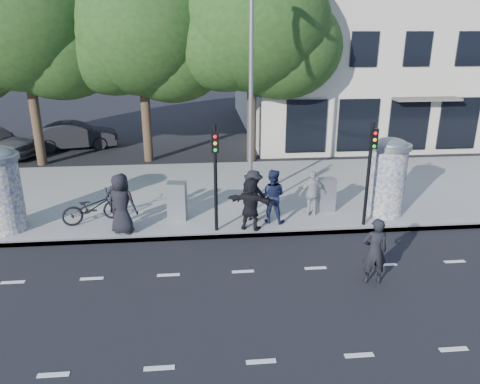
{
  "coord_description": "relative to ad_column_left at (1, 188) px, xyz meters",
  "views": [
    {
      "loc": [
        -1.13,
        -9.71,
        6.31
      ],
      "look_at": [
        0.12,
        3.5,
        1.53
      ],
      "focal_mm": 35.0,
      "sensor_mm": 36.0,
      "label": 1
    }
  ],
  "objects": [
    {
      "name": "bicycle",
      "position": [
        2.61,
        0.37,
        -0.87
      ],
      "size": [
        1.39,
        2.08,
        1.04
      ],
      "primitive_type": "imported",
      "rotation": [
        0.0,
        0.0,
        1.96
      ],
      "color": "black",
      "rests_on": "sidewalk"
    },
    {
      "name": "cabinet_right",
      "position": [
        10.48,
        0.64,
        -0.8
      ],
      "size": [
        0.59,
        0.45,
        1.18
      ],
      "primitive_type": "cube",
      "rotation": [
        0.0,
        0.0,
        0.07
      ],
      "color": "gray",
      "rests_on": "sidewalk"
    },
    {
      "name": "car_mid",
      "position": [
        -0.37,
        11.01,
        -0.83
      ],
      "size": [
        2.18,
        4.5,
        1.42
      ],
      "primitive_type": "imported",
      "rotation": [
        0.0,
        0.0,
        1.73
      ],
      "color": "black",
      "rests_on": "ground"
    },
    {
      "name": "ped_c",
      "position": [
        8.44,
        -0.14,
        -0.49
      ],
      "size": [
        1.05,
        0.94,
        1.8
      ],
      "primitive_type": "imported",
      "rotation": [
        0.0,
        0.0,
        2.8
      ],
      "color": "#1A2143",
      "rests_on": "sidewalk"
    },
    {
      "name": "ground",
      "position": [
        7.2,
        -4.5,
        -1.54
      ],
      "size": [
        120.0,
        120.0,
        0.0
      ],
      "primitive_type": "plane",
      "color": "black",
      "rests_on": "ground"
    },
    {
      "name": "tree_mid_left",
      "position": [
        -1.3,
        8.0,
        4.96
      ],
      "size": [
        7.2,
        7.2,
        9.57
      ],
      "color": "#38281C",
      "rests_on": "ground"
    },
    {
      "name": "street_lamp",
      "position": [
        8.0,
        2.13,
        3.26
      ],
      "size": [
        0.25,
        0.93,
        8.0
      ],
      "color": "slate",
      "rests_on": "sidewalk"
    },
    {
      "name": "tree_near_left",
      "position": [
        3.7,
        8.2,
        4.53
      ],
      "size": [
        6.8,
        6.8,
        8.97
      ],
      "color": "#38281C",
      "rests_on": "ground"
    },
    {
      "name": "cabinet_left",
      "position": [
        5.35,
        0.38,
        -0.75
      ],
      "size": [
        0.68,
        0.54,
        1.28
      ],
      "primitive_type": "cube",
      "rotation": [
        0.0,
        0.0,
        -0.16
      ],
      "color": "gray",
      "rests_on": "sidewalk"
    },
    {
      "name": "curb",
      "position": [
        7.2,
        -0.95,
        -1.46
      ],
      "size": [
        40.0,
        0.1,
        0.16
      ],
      "primitive_type": "cube",
      "color": "slate",
      "rests_on": "ground"
    },
    {
      "name": "ad_column_right",
      "position": [
        12.4,
        0.2,
        0.0
      ],
      "size": [
        1.36,
        1.36,
        2.65
      ],
      "color": "beige",
      "rests_on": "sidewalk"
    },
    {
      "name": "traffic_pole_far",
      "position": [
        11.4,
        -0.71,
        0.69
      ],
      "size": [
        0.22,
        0.31,
        3.4
      ],
      "color": "black",
      "rests_on": "sidewalk"
    },
    {
      "name": "man_road",
      "position": [
        10.47,
        -3.94,
        -0.65
      ],
      "size": [
        0.67,
        0.47,
        1.78
      ],
      "primitive_type": "imported",
      "rotation": [
        0.0,
        0.0,
        3.08
      ],
      "color": "black",
      "rests_on": "ground"
    },
    {
      "name": "ped_d",
      "position": [
        7.85,
        0.07,
        -0.53
      ],
      "size": [
        1.27,
        1.03,
        1.72
      ],
      "primitive_type": "imported",
      "rotation": [
        0.0,
        0.0,
        2.73
      ],
      "color": "black",
      "rests_on": "sidewalk"
    },
    {
      "name": "ped_a",
      "position": [
        3.71,
        -0.56,
        -0.43
      ],
      "size": [
        1.08,
        0.88,
        1.92
      ],
      "primitive_type": "imported",
      "rotation": [
        0.0,
        0.0,
        2.82
      ],
      "color": "black",
      "rests_on": "sidewalk"
    },
    {
      "name": "building",
      "position": [
        19.2,
        15.49,
        4.46
      ],
      "size": [
        20.3,
        15.85,
        12.0
      ],
      "color": "beige",
      "rests_on": "ground"
    },
    {
      "name": "sidewalk",
      "position": [
        7.2,
        3.0,
        -1.46
      ],
      "size": [
        40.0,
        8.0,
        0.15
      ],
      "primitive_type": "cube",
      "color": "gray",
      "rests_on": "ground"
    },
    {
      "name": "tree_center",
      "position": [
        8.7,
        7.8,
        4.77
      ],
      "size": [
        7.0,
        7.0,
        9.3
      ],
      "color": "#38281C",
      "rests_on": "ground"
    },
    {
      "name": "ped_e",
      "position": [
        9.88,
        0.29,
        -0.6
      ],
      "size": [
        1.0,
        0.67,
        1.57
      ],
      "primitive_type": "imported",
      "rotation": [
        0.0,
        0.0,
        3.31
      ],
      "color": "#A4A4A7",
      "rests_on": "sidewalk"
    },
    {
      "name": "ped_f",
      "position": [
        7.68,
        -0.65,
        -0.53
      ],
      "size": [
        1.69,
        1.13,
        1.72
      ],
      "primitive_type": "imported",
      "rotation": [
        0.0,
        0.0,
        2.76
      ],
      "color": "black",
      "rests_on": "sidewalk"
    },
    {
      "name": "lane_dash_far",
      "position": [
        7.2,
        -3.1,
        -1.53
      ],
      "size": [
        32.0,
        0.12,
        0.01
      ],
      "primitive_type": "cube",
      "color": "silver",
      "rests_on": "ground"
    },
    {
      "name": "ped_b",
      "position": [
        3.5,
        -0.01,
        -0.53
      ],
      "size": [
        0.73,
        0.6,
        1.71
      ],
      "primitive_type": "imported",
      "rotation": [
        0.0,
        0.0,
        2.79
      ],
      "color": "black",
      "rests_on": "sidewalk"
    },
    {
      "name": "ad_column_left",
      "position": [
        0.0,
        0.0,
        0.0
      ],
      "size": [
        1.36,
        1.36,
        2.65
      ],
      "color": "beige",
      "rests_on": "sidewalk"
    },
    {
      "name": "traffic_pole_near",
      "position": [
        6.6,
        -0.71,
        0.69
      ],
      "size": [
        0.22,
        0.31,
        3.4
      ],
      "color": "black",
      "rests_on": "sidewalk"
    },
    {
      "name": "lane_dash_near",
      "position": [
        7.2,
        -6.7,
        -1.53
      ],
      "size": [
        32.0,
        0.12,
        0.01
      ],
      "primitive_type": "cube",
      "color": "silver",
      "rests_on": "ground"
    }
  ]
}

